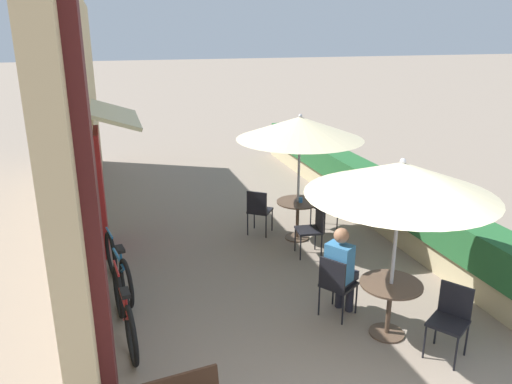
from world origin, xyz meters
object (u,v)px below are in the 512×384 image
Objects in this scene: cafe_chair_mid_left at (313,226)px; bicycle_second at (118,267)px; cafe_chair_mid_back at (259,208)px; patio_umbrella_mid at (300,128)px; cafe_chair_near_right at (336,282)px; patio_table_near at (390,298)px; cafe_chair_near_left at (451,315)px; patio_umbrella_near at (401,179)px; patio_table_mid at (298,212)px; bicycle_leaning at (124,311)px; coffee_cup_mid at (301,200)px; seated_patron_near_right at (341,267)px; cafe_chair_mid_right at (322,202)px.

cafe_chair_mid_left is 0.50× the size of bicycle_second.
patio_umbrella_mid is at bearing 6.04° from cafe_chair_mid_back.
patio_table_near is at bearing 6.04° from cafe_chair_near_right.
bicycle_second is at bearing 19.68° from cafe_chair_near_left.
patio_table_near is 0.88× the size of cafe_chair_near_left.
patio_table_mid is (0.01, 3.16, -1.53)m from patio_umbrella_near.
cafe_chair_near_right is 2.71m from bicycle_leaning.
cafe_chair_mid_left reaches higher than bicycle_leaning.
bicycle_second is (-3.65, 2.71, -0.15)m from cafe_chair_near_left.
cafe_chair_near_left is 1.45m from cafe_chair_near_right.
bicycle_second is at bearing 85.51° from bicycle_leaning.
cafe_chair_near_right is at bearing 6.04° from cafe_chair_near_left.
patio_umbrella_near is at bearing -90.15° from patio_umbrella_mid.
patio_umbrella_mid is 25.46× the size of coffee_cup_mid.
bicycle_leaning is (-3.16, -1.56, -0.15)m from cafe_chair_mid_left.
seated_patron_near_right reaches higher than bicycle_leaning.
patio_table_near is 3.85m from bicycle_second.
patio_table_near is 3.28m from bicycle_leaning.
patio_table_near is 0.33× the size of patio_umbrella_near.
cafe_chair_near_left is (0.47, -0.56, 0.00)m from patio_table_near.
cafe_chair_near_right is at bearing -100.32° from patio_table_mid.
cafe_chair_mid_right is at bearing 79.69° from patio_table_near.
cafe_chair_mid_right reaches higher than bicycle_leaning.
coffee_cup_mid is (-0.43, 3.65, 0.24)m from cafe_chair_near_left.
bicycle_leaning is at bearing -97.28° from cafe_chair_mid_back.
cafe_chair_near_left is 4.05m from patio_umbrella_mid.
cafe_chair_mid_back reaches higher than bicycle_second.
patio_umbrella_near reaches higher than coffee_cup_mid.
patio_table_near is at bearing -90.60° from coffee_cup_mid.
cafe_chair_mid_left is at bearing 132.19° from cafe_chair_near_right.
patio_umbrella_near reaches higher than patio_table_mid.
coffee_cup_mid reaches higher than patio_table_near.
seated_patron_near_right reaches higher than cafe_chair_mid_right.
bicycle_second is at bearing -163.63° from coffee_cup_mid.
cafe_chair_near_left is at bearing -50.18° from patio_table_near.
cafe_chair_mid_right is 4.07m from bicycle_second.
patio_umbrella_mid reaches higher than seated_patron_near_right.
cafe_chair_mid_back is at bearing 40.48° from bicycle_leaning.
patio_table_mid is 0.73m from cafe_chair_mid_left.
patio_umbrella_near is 1.00× the size of patio_umbrella_mid.
patio_umbrella_mid is 1.29× the size of bicycle_leaning.
cafe_chair_mid_left is (-0.46, 2.99, 0.00)m from cafe_chair_near_left.
patio_table_near is at bearing -173.63° from cafe_chair_mid_left.
cafe_chair_mid_left reaches higher than patio_table_near.
patio_umbrella_mid is 2.63× the size of cafe_chair_mid_right.
patio_table_near is 0.88× the size of cafe_chair_mid_right.
patio_umbrella_near is 2.63× the size of cafe_chair_near_left.
coffee_cup_mid is at bearing 11.26° from cafe_chair_mid_right.
cafe_chair_mid_left is at bearing 89.93° from patio_umbrella_near.
cafe_chair_mid_back is (-0.25, 2.91, -0.17)m from seated_patron_near_right.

